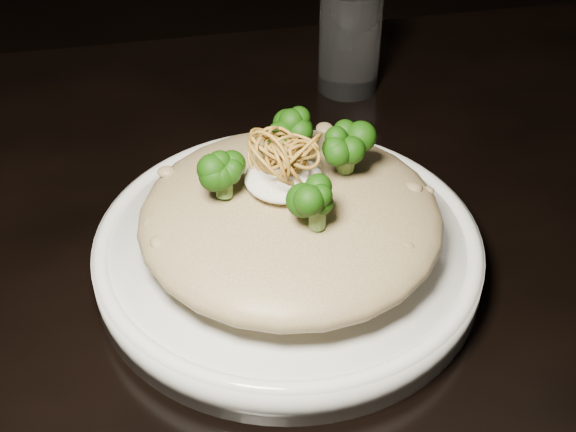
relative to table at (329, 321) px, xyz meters
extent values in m
cube|color=black|center=(0.00, 0.00, 0.06)|extent=(1.10, 0.80, 0.04)
cylinder|color=black|center=(0.48, 0.33, -0.31)|extent=(0.05, 0.05, 0.71)
cylinder|color=white|center=(-0.04, -0.01, 0.10)|extent=(0.30, 0.30, 0.03)
ellipsoid|color=brown|center=(-0.04, -0.02, 0.14)|extent=(0.23, 0.23, 0.05)
ellipsoid|color=white|center=(-0.04, -0.01, 0.17)|extent=(0.06, 0.06, 0.02)
cylinder|color=white|center=(0.08, 0.25, 0.14)|extent=(0.08, 0.08, 0.11)
camera|label=1|loc=(-0.13, -0.47, 0.53)|focal=50.00mm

